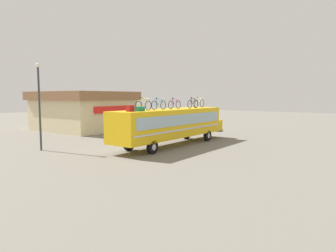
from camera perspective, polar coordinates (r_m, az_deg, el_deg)
name	(u,v)px	position (r m, az deg, el deg)	size (l,w,h in m)	color
ground_plane	(171,145)	(23.96, 0.53, -3.68)	(120.00, 120.00, 0.00)	slate
bus	(172,123)	(23.90, 0.82, 0.53)	(12.70, 2.51, 2.87)	yellow
luggage_bag_1	(130,108)	(19.82, -7.11, 3.30)	(0.46, 0.32, 0.41)	maroon
luggage_bag_2	(139,109)	(20.41, -5.55, 3.22)	(0.72, 0.50, 0.30)	#1E7F66
rooftop_bicycle_1	(143,105)	(21.09, -4.65, 3.92)	(1.71, 0.44, 0.91)	black
rooftop_bicycle_2	(159,105)	(22.62, -1.75, 4.03)	(1.75, 0.44, 0.89)	black
rooftop_bicycle_3	(175,104)	(24.21, 1.25, 4.12)	(1.68, 0.44, 0.88)	black
rooftop_bicycle_4	(193,104)	(25.59, 4.69, 4.20)	(1.64, 0.44, 0.91)	black
rooftop_bicycle_5	(199,103)	(27.50, 5.85, 4.31)	(1.76, 0.44, 0.94)	black
roadside_building	(83,110)	(36.40, -15.64, 2.84)	(8.70, 10.21, 4.40)	beige
street_lamp	(39,100)	(23.35, -23.03, 4.48)	(0.31, 0.31, 6.19)	#38383D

